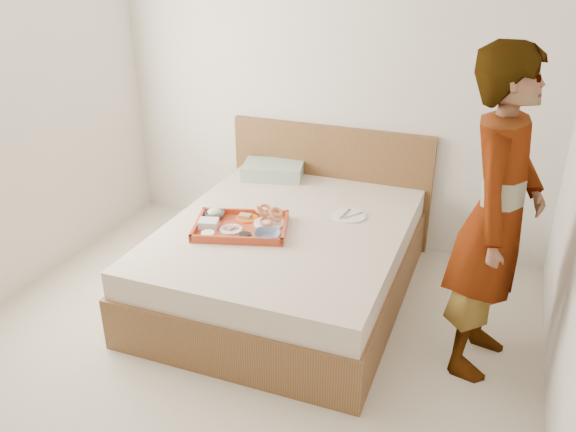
# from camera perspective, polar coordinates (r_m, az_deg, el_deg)

# --- Properties ---
(ground) EXTENTS (3.50, 4.00, 0.01)m
(ground) POSITION_cam_1_polar(r_m,az_deg,el_deg) (3.52, -6.87, -15.38)
(ground) COLOR beige
(ground) RESTS_ON ground
(wall_back) EXTENTS (3.50, 0.01, 2.60)m
(wall_back) POSITION_cam_1_polar(r_m,az_deg,el_deg) (4.63, 3.99, 12.97)
(wall_back) COLOR silver
(wall_back) RESTS_ON ground
(bed) EXTENTS (1.65, 2.00, 0.53)m
(bed) POSITION_cam_1_polar(r_m,az_deg,el_deg) (4.10, -0.15, -4.21)
(bed) COLOR brown
(bed) RESTS_ON ground
(headboard) EXTENTS (1.65, 0.06, 0.95)m
(headboard) POSITION_cam_1_polar(r_m,az_deg,el_deg) (4.83, 4.02, 3.26)
(headboard) COLOR brown
(headboard) RESTS_ON ground
(pillow) EXTENTS (0.53, 0.42, 0.11)m
(pillow) POSITION_cam_1_polar(r_m,az_deg,el_deg) (4.77, -1.45, 4.45)
(pillow) COLOR #A8B8A6
(pillow) RESTS_ON bed
(tray) EXTENTS (0.70, 0.59, 0.05)m
(tray) POSITION_cam_1_polar(r_m,az_deg,el_deg) (3.91, -4.57, -0.98)
(tray) COLOR #BB3F2A
(tray) RESTS_ON bed
(prawn_plate) EXTENTS (0.26, 0.26, 0.01)m
(prawn_plate) POSITION_cam_1_polar(r_m,az_deg,el_deg) (3.95, -1.83, -0.71)
(prawn_plate) COLOR white
(prawn_plate) RESTS_ON tray
(navy_bowl_big) EXTENTS (0.21, 0.21, 0.04)m
(navy_bowl_big) POSITION_cam_1_polar(r_m,az_deg,el_deg) (3.76, -2.01, -1.87)
(navy_bowl_big) COLOR #131C43
(navy_bowl_big) RESTS_ON tray
(sauce_dish) EXTENTS (0.11, 0.11, 0.03)m
(sauce_dish) POSITION_cam_1_polar(r_m,az_deg,el_deg) (3.76, -4.20, -1.99)
(sauce_dish) COLOR black
(sauce_dish) RESTS_ON tray
(meat_plate) EXTENTS (0.19, 0.19, 0.01)m
(meat_plate) POSITION_cam_1_polar(r_m,az_deg,el_deg) (3.88, -5.55, -1.30)
(meat_plate) COLOR white
(meat_plate) RESTS_ON tray
(bread_plate) EXTENTS (0.18, 0.18, 0.01)m
(bread_plate) POSITION_cam_1_polar(r_m,az_deg,el_deg) (4.03, -3.96, -0.20)
(bread_plate) COLOR orange
(bread_plate) RESTS_ON tray
(salad_bowl) EXTENTS (0.16, 0.16, 0.04)m
(salad_bowl) POSITION_cam_1_polar(r_m,az_deg,el_deg) (4.06, -7.11, 0.11)
(salad_bowl) COLOR #131C43
(salad_bowl) RESTS_ON tray
(plastic_tub) EXTENTS (0.15, 0.14, 0.05)m
(plastic_tub) POSITION_cam_1_polar(r_m,az_deg,el_deg) (3.93, -7.70, -0.75)
(plastic_tub) COLOR silver
(plastic_tub) RESTS_ON tray
(cheese_round) EXTENTS (0.11, 0.11, 0.03)m
(cheese_round) POSITION_cam_1_polar(r_m,az_deg,el_deg) (3.81, -7.77, -1.79)
(cheese_round) COLOR white
(cheese_round) RESTS_ON tray
(dinner_plate) EXTENTS (0.31, 0.31, 0.01)m
(dinner_plate) POSITION_cam_1_polar(r_m,az_deg,el_deg) (4.11, 5.93, 0.02)
(dinner_plate) COLOR white
(dinner_plate) RESTS_ON bed
(person) EXTENTS (0.56, 0.75, 1.85)m
(person) POSITION_cam_1_polar(r_m,az_deg,el_deg) (3.34, 19.57, -0.19)
(person) COLOR beige
(person) RESTS_ON ground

